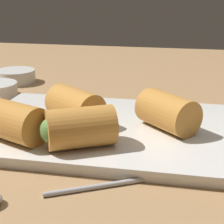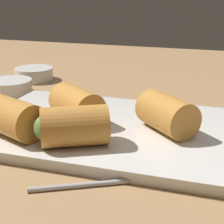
% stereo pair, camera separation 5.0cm
% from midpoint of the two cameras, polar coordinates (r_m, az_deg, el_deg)
% --- Properties ---
extents(table_surface, '(1.80, 1.40, 0.02)m').
position_cam_midpoint_polar(table_surface, '(0.48, 1.43, -4.64)').
color(table_surface, '#A87F54').
rests_on(table_surface, ground).
extents(serving_plate, '(0.35, 0.23, 0.01)m').
position_cam_midpoint_polar(serving_plate, '(0.47, 3.03, -2.94)').
color(serving_plate, silver).
rests_on(serving_plate, table_surface).
extents(roll_front_left, '(0.08, 0.07, 0.04)m').
position_cam_midpoint_polar(roll_front_left, '(0.41, -2.83, -2.26)').
color(roll_front_left, '#C68438').
rests_on(roll_front_left, serving_plate).
extents(roll_front_right, '(0.08, 0.08, 0.04)m').
position_cam_midpoint_polar(roll_front_right, '(0.45, 11.18, -0.21)').
color(roll_front_right, '#C68438').
rests_on(roll_front_right, serving_plate).
extents(roll_back_left, '(0.08, 0.08, 0.04)m').
position_cam_midpoint_polar(roll_back_left, '(0.48, -2.80, 1.11)').
color(roll_back_left, '#C68438').
rests_on(roll_back_left, serving_plate).
extents(roll_back_right, '(0.08, 0.07, 0.04)m').
position_cam_midpoint_polar(roll_back_right, '(0.44, -12.12, -0.79)').
color(roll_back_right, '#C68438').
rests_on(roll_back_right, serving_plate).
extents(dipping_bowl_near, '(0.08, 0.08, 0.03)m').
position_cam_midpoint_polar(dipping_bowl_near, '(0.67, -13.21, 3.80)').
color(dipping_bowl_near, silver).
rests_on(dipping_bowl_near, table_surface).
extents(dipping_bowl_far, '(0.08, 0.08, 0.03)m').
position_cam_midpoint_polar(dipping_bowl_far, '(0.76, -9.97, 5.78)').
color(dipping_bowl_far, silver).
rests_on(dipping_bowl_far, table_surface).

